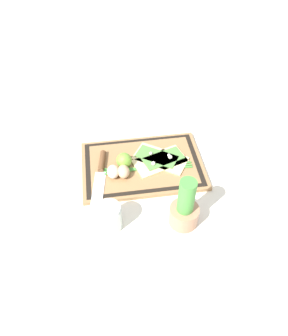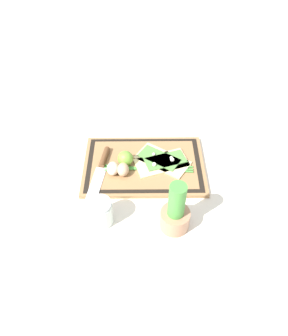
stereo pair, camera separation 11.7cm
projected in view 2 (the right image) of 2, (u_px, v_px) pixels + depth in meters
name	position (u px, v px, depth m)	size (l,w,h in m)	color
ground_plane	(144.00, 167.00, 1.28)	(6.00, 6.00, 0.00)	silver
cutting_board	(144.00, 165.00, 1.28)	(0.47, 0.31, 0.02)	#997047
pizza_slice_near	(162.00, 160.00, 1.28)	(0.23, 0.20, 0.02)	beige
pizza_slice_far	(162.00, 162.00, 1.27)	(0.22, 0.16, 0.02)	beige
knife	(101.00, 168.00, 1.24)	(0.08, 0.31, 0.02)	silver
egg_brown	(123.00, 169.00, 1.22)	(0.04, 0.06, 0.04)	tan
egg_pink	(113.00, 168.00, 1.22)	(0.04, 0.06, 0.04)	beige
lime	(125.00, 157.00, 1.25)	(0.06, 0.06, 0.06)	#70A838
cherry_tomato_red	(126.00, 154.00, 1.29)	(0.02, 0.02, 0.02)	red
scallion_bunch	(149.00, 169.00, 1.25)	(0.34, 0.04, 0.01)	#47933D
herb_pot	(175.00, 213.00, 1.05)	(0.10, 0.10, 0.20)	#AD7A5B
sauce_jar	(101.00, 213.00, 1.08)	(0.08, 0.08, 0.10)	silver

